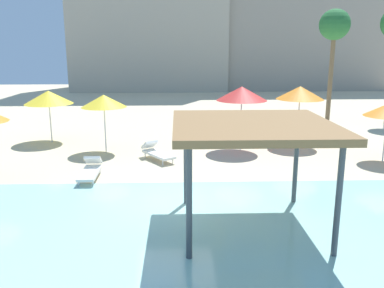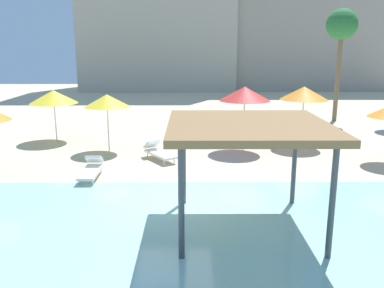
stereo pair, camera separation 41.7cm
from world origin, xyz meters
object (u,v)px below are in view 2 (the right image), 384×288
(shade_pavilion, at_px, (248,130))
(beach_umbrella_orange_5, at_px, (304,93))
(beach_umbrella_yellow_0, at_px, (107,101))
(beach_umbrella_red_6, at_px, (245,94))
(beach_umbrella_yellow_1, at_px, (54,97))
(lounge_chair_4, at_px, (158,152))
(palm_tree_1, at_px, (342,28))
(lounge_chair_3, at_px, (91,169))

(shade_pavilion, bearing_deg, beach_umbrella_orange_5, 66.74)
(beach_umbrella_yellow_0, bearing_deg, beach_umbrella_red_6, 1.41)
(beach_umbrella_yellow_0, relative_size, beach_umbrella_yellow_1, 1.01)
(lounge_chair_4, bearing_deg, shade_pavilion, -11.05)
(beach_umbrella_red_6, relative_size, lounge_chair_4, 1.53)
(beach_umbrella_orange_5, bearing_deg, lounge_chair_4, -160.54)
(beach_umbrella_red_6, xyz_separation_m, palm_tree_1, (6.85, 7.57, 3.19))
(shade_pavilion, xyz_separation_m, lounge_chair_3, (-5.06, 4.23, -2.32))
(shade_pavilion, bearing_deg, palm_tree_1, 63.63)
(beach_umbrella_yellow_1, relative_size, lounge_chair_3, 1.35)
(shade_pavilion, height_order, palm_tree_1, palm_tree_1)
(beach_umbrella_yellow_0, distance_m, beach_umbrella_orange_5, 9.12)
(shade_pavilion, distance_m, lounge_chair_4, 7.63)
(beach_umbrella_yellow_0, relative_size, lounge_chair_3, 1.36)
(shade_pavilion, xyz_separation_m, lounge_chair_4, (-2.80, 6.70, -2.32))
(lounge_chair_4, bearing_deg, lounge_chair_3, -76.10)
(beach_umbrella_yellow_0, bearing_deg, palm_tree_1, 30.64)
(beach_umbrella_yellow_0, bearing_deg, shade_pavilion, -57.56)
(beach_umbrella_orange_5, height_order, lounge_chair_4, beach_umbrella_orange_5)
(shade_pavilion, xyz_separation_m, beach_umbrella_yellow_0, (-5.17, 8.14, -0.33))
(beach_umbrella_red_6, xyz_separation_m, lounge_chair_4, (-3.81, -1.59, -2.28))
(beach_umbrella_yellow_1, bearing_deg, shade_pavilion, -51.19)
(beach_umbrella_red_6, relative_size, palm_tree_1, 0.42)
(beach_umbrella_yellow_1, relative_size, beach_umbrella_red_6, 0.88)
(palm_tree_1, bearing_deg, beach_umbrella_yellow_1, -160.83)
(shade_pavilion, xyz_separation_m, beach_umbrella_yellow_1, (-8.25, 10.25, -0.41))
(lounge_chair_3, relative_size, palm_tree_1, 0.27)
(beach_umbrella_red_6, distance_m, lounge_chair_4, 4.72)
(beach_umbrella_orange_5, xyz_separation_m, palm_tree_1, (3.96, 6.78, 3.25))
(shade_pavilion, distance_m, lounge_chair_3, 6.99)
(beach_umbrella_yellow_0, distance_m, lounge_chair_3, 4.39)
(beach_umbrella_orange_5, height_order, palm_tree_1, palm_tree_1)
(shade_pavilion, height_order, lounge_chair_4, shade_pavilion)
(beach_umbrella_orange_5, distance_m, lounge_chair_4, 7.45)
(beach_umbrella_red_6, bearing_deg, lounge_chair_4, -157.41)
(beach_umbrella_orange_5, distance_m, palm_tree_1, 8.50)
(lounge_chair_4, relative_size, palm_tree_1, 0.28)
(beach_umbrella_yellow_1, bearing_deg, lounge_chair_4, -33.11)
(shade_pavilion, height_order, lounge_chair_3, shade_pavilion)
(beach_umbrella_yellow_0, bearing_deg, lounge_chair_3, -88.39)
(beach_umbrella_yellow_1, relative_size, lounge_chair_4, 1.34)
(lounge_chair_3, bearing_deg, beach_umbrella_yellow_0, -179.33)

